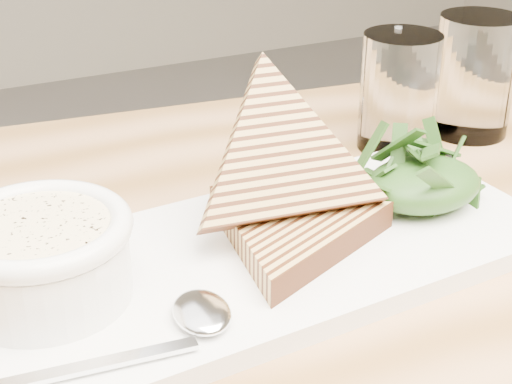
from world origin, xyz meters
name	(u,v)px	position (x,y,z in m)	size (l,w,h in m)	color
table_top	(468,301)	(0.07, 0.17, 0.75)	(1.21, 0.81, 0.04)	#B07E50
platter	(268,255)	(-0.06, 0.25, 0.78)	(0.42, 0.19, 0.02)	white
soup_bowl	(44,267)	(-0.21, 0.26, 0.81)	(0.11, 0.11, 0.04)	white
soup	(38,231)	(-0.21, 0.26, 0.84)	(0.09, 0.09, 0.01)	beige
bowl_rim	(38,228)	(-0.21, 0.26, 0.84)	(0.12, 0.12, 0.01)	white
sandwich_flat	(291,232)	(-0.04, 0.25, 0.80)	(0.16, 0.16, 0.02)	tan
sandwich_lean	(282,162)	(-0.03, 0.27, 0.84)	(0.16, 0.16, 0.09)	tan
salad_base	(423,184)	(0.08, 0.25, 0.81)	(0.10, 0.08, 0.04)	black
arugula_pile	(424,174)	(0.08, 0.25, 0.82)	(0.11, 0.10, 0.05)	#31591E
spoon_bowl	(202,312)	(-0.13, 0.19, 0.79)	(0.04, 0.05, 0.01)	silver
spoon_handle	(93,366)	(-0.21, 0.17, 0.79)	(0.12, 0.01, 0.00)	silver
glass_near	(399,92)	(0.15, 0.39, 0.83)	(0.07, 0.07, 0.11)	white
glass_far	(474,76)	(0.24, 0.39, 0.83)	(0.08, 0.08, 0.12)	white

